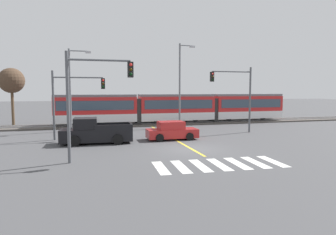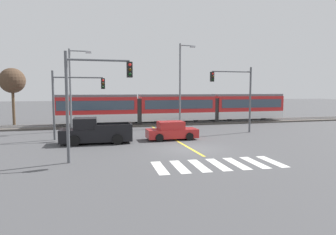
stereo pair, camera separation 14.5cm
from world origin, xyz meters
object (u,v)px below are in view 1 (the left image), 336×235
object	(u,v)px
sedan_crossing	(172,131)
pickup_truck	(95,132)
light_rail_tram	(176,107)
traffic_light_mid_right	(237,89)
street_lamp_centre	(181,81)
traffic_light_mid_left	(72,94)
bare_tree_far_west	(11,81)
street_lamp_west	(72,85)
traffic_light_near_left	(91,90)

from	to	relation	value
sedan_crossing	pickup_truck	xyz separation A→B (m)	(-6.25, -0.19, 0.14)
sedan_crossing	light_rail_tram	bearing A→B (deg)	71.42
traffic_light_mid_right	street_lamp_centre	xyz separation A→B (m)	(-3.76, 5.81, 0.95)
light_rail_tram	traffic_light_mid_left	size ratio (longest dim) A/B	4.92
pickup_truck	traffic_light_mid_left	xyz separation A→B (m)	(-1.68, 2.46, 2.91)
traffic_light_mid_left	bare_tree_far_west	bearing A→B (deg)	119.90
sedan_crossing	pickup_truck	distance (m)	6.25
traffic_light_mid_left	street_lamp_west	world-z (taller)	street_lamp_west
sedan_crossing	traffic_light_near_left	xyz separation A→B (m)	(-6.57, -6.29, 3.41)
traffic_light_mid_left	sedan_crossing	bearing A→B (deg)	-15.97
sedan_crossing	traffic_light_mid_right	xyz separation A→B (m)	(7.08, 2.16, 3.47)
sedan_crossing	pickup_truck	world-z (taller)	pickup_truck
traffic_light_near_left	street_lamp_centre	world-z (taller)	street_lamp_centre
pickup_truck	traffic_light_mid_right	world-z (taller)	traffic_light_mid_right
light_rail_tram	street_lamp_centre	bearing A→B (deg)	-96.80
bare_tree_far_west	light_rail_tram	bearing A→B (deg)	-11.93
traffic_light_mid_left	street_lamp_centre	size ratio (longest dim) A/B	0.62
street_lamp_west	bare_tree_far_west	bearing A→B (deg)	133.64
pickup_truck	traffic_light_mid_left	world-z (taller)	traffic_light_mid_left
light_rail_tram	street_lamp_west	bearing A→B (deg)	-163.91
pickup_truck	traffic_light_near_left	bearing A→B (deg)	-93.06
traffic_light_mid_right	street_lamp_west	bearing A→B (deg)	160.60
pickup_truck	traffic_light_near_left	world-z (taller)	traffic_light_near_left
traffic_light_mid_left	street_lamp_west	bearing A→B (deg)	92.40
sedan_crossing	pickup_truck	size ratio (longest dim) A/B	0.77
traffic_light_near_left	bare_tree_far_west	bearing A→B (deg)	112.15
traffic_light_mid_left	street_lamp_west	size ratio (longest dim) A/B	0.70
traffic_light_near_left	street_lamp_west	size ratio (longest dim) A/B	0.77
traffic_light_mid_right	bare_tree_far_west	bearing A→B (deg)	150.20
light_rail_tram	traffic_light_near_left	bearing A→B (deg)	-120.75
light_rail_tram	traffic_light_near_left	world-z (taller)	traffic_light_near_left
light_rail_tram	street_lamp_centre	distance (m)	4.29
traffic_light_mid_left	street_lamp_west	distance (m)	5.33
sedan_crossing	street_lamp_centre	size ratio (longest dim) A/B	0.46
traffic_light_mid_left	bare_tree_far_west	world-z (taller)	bare_tree_far_west
street_lamp_west	traffic_light_mid_right	bearing A→B (deg)	-19.40
street_lamp_centre	bare_tree_far_west	bearing A→B (deg)	159.43
light_rail_tram	traffic_light_mid_right	bearing A→B (deg)	-68.76
sedan_crossing	traffic_light_mid_left	distance (m)	8.79
street_lamp_centre	light_rail_tram	bearing A→B (deg)	83.20
traffic_light_mid_left	traffic_light_mid_right	bearing A→B (deg)	-0.43
pickup_truck	street_lamp_centre	distance (m)	13.28
light_rail_tram	pickup_truck	xyz separation A→B (m)	(-9.92, -11.12, -1.20)
traffic_light_near_left	traffic_light_mid_left	distance (m)	8.67
traffic_light_mid_right	traffic_light_mid_left	distance (m)	15.02
pickup_truck	street_lamp_centre	bearing A→B (deg)	40.47
light_rail_tram	traffic_light_mid_right	xyz separation A→B (m)	(3.41, -8.77, 2.13)
traffic_light_mid_right	light_rail_tram	bearing A→B (deg)	111.24
traffic_light_mid_left	street_lamp_centre	world-z (taller)	street_lamp_centre
pickup_truck	traffic_light_near_left	distance (m)	6.92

